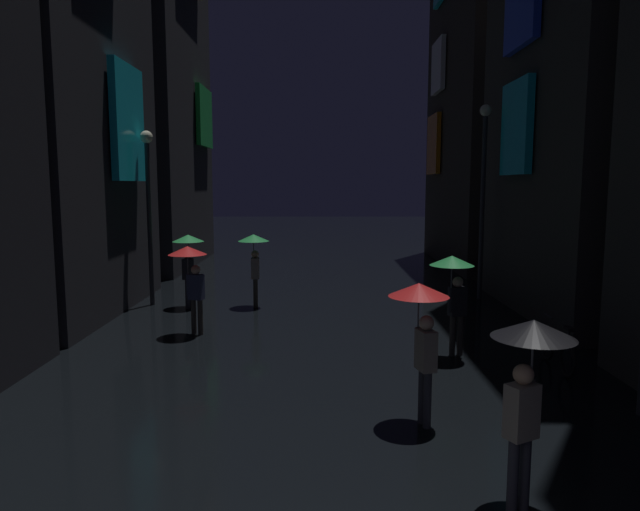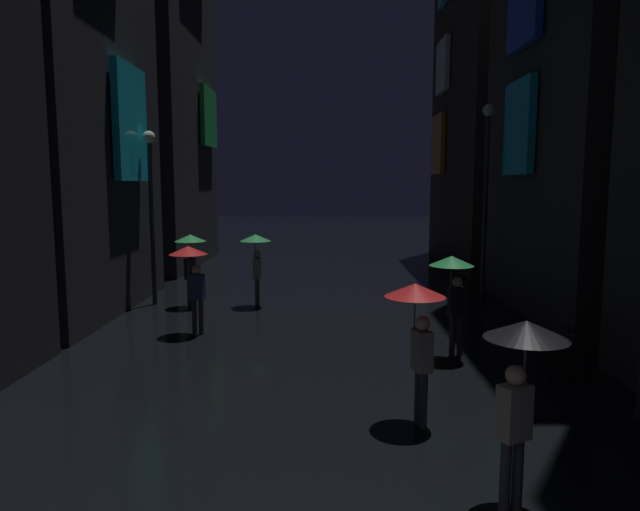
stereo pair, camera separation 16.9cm
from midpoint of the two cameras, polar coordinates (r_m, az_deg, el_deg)
name	(u,v)px [view 1 (the left image)]	position (r m, az deg, el deg)	size (l,w,h in m)	color
building_right_far	(492,75)	(26.94, 16.66, 16.88)	(4.25, 8.79, 16.49)	#2D2826
pedestrian_foreground_right_black	(529,362)	(6.60, 19.49, -9.98)	(0.90, 0.90, 2.12)	#2D2D38
pedestrian_midstreet_left_red	(190,265)	(13.78, -13.22, -0.95)	(0.90, 0.90, 2.12)	#38332D
pedestrian_near_crossing_green	(453,277)	(11.98, 12.78, -2.14)	(0.90, 0.90, 2.12)	#38332D
pedestrian_midstreet_centre_green	(254,250)	(16.65, -6.94, 0.55)	(0.90, 0.90, 2.12)	#38332D
pedestrian_far_right_red	(421,314)	(8.55, 9.47, -5.78)	(0.90, 0.90, 2.12)	#2D2D38
pedestrian_foreground_left_green	(188,250)	(16.87, -13.37, 0.50)	(0.90, 0.90, 2.12)	#2D2D38
bicycle_parked_at_storefront	(557,349)	(12.08, 22.22, -8.65)	(0.17, 1.82, 0.96)	black
streetlamp_right_far	(483,180)	(18.27, 15.73, 7.27)	(0.36, 0.36, 5.96)	#2D2D33
streetlamp_left_far	(148,196)	(17.42, -17.07, 5.69)	(0.36, 0.36, 5.09)	#2D2D33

